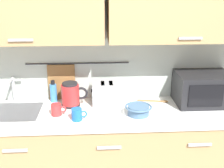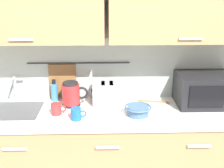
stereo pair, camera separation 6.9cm
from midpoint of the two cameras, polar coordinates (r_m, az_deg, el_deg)
The scene contains 11 objects.
counter_unit at distance 2.60m, azimuth -1.93°, elevation -14.20°, with size 2.53×0.64×0.90m.
back_wall_assembly at distance 2.43m, azimuth -2.13°, elevation 10.59°, with size 3.70×0.41×2.50m.
sink_faucet at distance 2.65m, azimuth -19.80°, elevation -0.51°, with size 0.09×0.17×0.22m.
microwave at distance 2.58m, azimuth 16.84°, elevation -0.87°, with size 0.46×0.35×0.27m.
electric_kettle at distance 2.46m, azimuth -8.95°, elevation -2.10°, with size 0.23×0.16×0.21m.
dish_soap_bottle at distance 2.59m, azimuth -12.30°, elevation -1.62°, with size 0.06×0.06×0.20m.
mug_near_sink at distance 2.33m, azimuth -11.77°, elevation -5.01°, with size 0.12×0.08×0.09m.
mixing_bowl at distance 2.29m, azimuth 4.39°, elevation -5.09°, with size 0.21×0.21×0.08m.
toaster at distance 2.48m, azimuth -1.85°, elevation -1.87°, with size 0.26×0.17×0.19m.
mug_by_kettle at distance 2.22m, azimuth -7.83°, elevation -6.01°, with size 0.12×0.08×0.09m.
wooden_spoon at distance 2.57m, azimuth 8.08°, elevation -3.37°, with size 0.28×0.08×0.01m.
Camera 1 is at (-0.09, -1.86, 1.89)m, focal length 46.05 mm.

